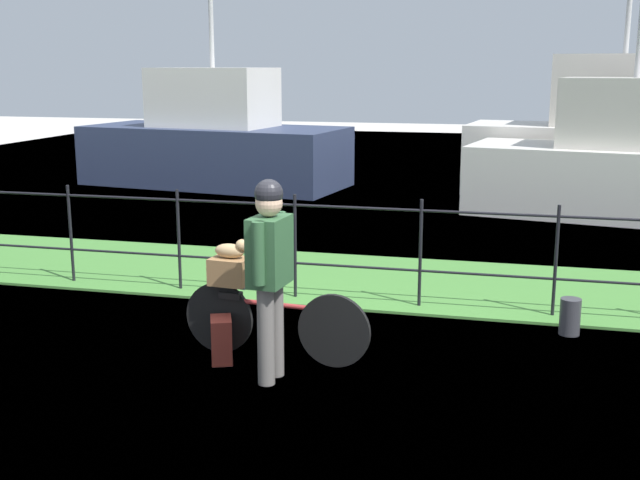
{
  "coord_description": "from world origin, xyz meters",
  "views": [
    {
      "loc": [
        1.64,
        -5.95,
        2.56
      ],
      "look_at": [
        -0.18,
        1.32,
        0.9
      ],
      "focal_mm": 44.4,
      "sensor_mm": 36.0,
      "label": 1
    }
  ],
  "objects": [
    {
      "name": "iron_fence",
      "position": [
        -0.0,
        2.23,
        0.68
      ],
      "size": [
        18.04,
        0.04,
        1.19
      ],
      "color": "black",
      "rests_on": "ground"
    },
    {
      "name": "moored_boat_near",
      "position": [
        -4.76,
        10.19,
        0.93
      ],
      "size": [
        5.91,
        3.11,
        4.12
      ],
      "color": "#2D3856",
      "rests_on": "ground"
    },
    {
      "name": "mooring_bollard",
      "position": [
        2.22,
        1.73,
        0.18
      ],
      "size": [
        0.2,
        0.2,
        0.36
      ],
      "primitive_type": "cylinder",
      "color": "#38383D",
      "rests_on": "ground"
    },
    {
      "name": "wooden_crate",
      "position": [
        -0.79,
        0.46,
        0.77
      ],
      "size": [
        0.36,
        0.29,
        0.24
      ],
      "primitive_type": "cube",
      "rotation": [
        0.0,
        0.0,
        -0.1
      ],
      "color": "olive",
      "rests_on": "bicycle_main"
    },
    {
      "name": "moored_boat_mid",
      "position": [
        3.5,
        8.34,
        0.87
      ],
      "size": [
        5.6,
        2.94,
        3.96
      ],
      "color": "silver",
      "rests_on": "ground"
    },
    {
      "name": "backpack_on_paving",
      "position": [
        -0.8,
        0.23,
        0.2
      ],
      "size": [
        0.27,
        0.33,
        0.4
      ],
      "primitive_type": "cube",
      "rotation": [
        0.0,
        0.0,
        1.96
      ],
      "color": "maroon",
      "rests_on": "ground"
    },
    {
      "name": "harbor_water",
      "position": [
        0.0,
        10.27,
        0.0
      ],
      "size": [
        30.0,
        30.0,
        0.0
      ],
      "primitive_type": "plane",
      "color": "#426684",
      "rests_on": "ground"
    },
    {
      "name": "terrier_dog",
      "position": [
        -0.76,
        0.45,
        0.97
      ],
      "size": [
        0.32,
        0.17,
        0.18
      ],
      "color": "tan",
      "rests_on": "wooden_crate"
    },
    {
      "name": "ground_plane",
      "position": [
        0.0,
        0.0,
        0.0
      ],
      "size": [
        60.0,
        60.0,
        0.0
      ],
      "primitive_type": "plane",
      "color": "beige"
    },
    {
      "name": "bicycle_main",
      "position": [
        -0.38,
        0.42,
        0.34
      ],
      "size": [
        1.74,
        0.25,
        0.65
      ],
      "color": "black",
      "rests_on": "ground"
    },
    {
      "name": "moored_boat_far",
      "position": [
        3.56,
        10.6,
        1.02
      ],
      "size": [
        6.02,
        2.71,
        4.38
      ],
      "color": "silver",
      "rests_on": "ground"
    },
    {
      "name": "grass_strip",
      "position": [
        0.0,
        3.15,
        0.01
      ],
      "size": [
        27.0,
        2.4,
        0.03
      ],
      "primitive_type": "cube",
      "color": "#478438",
      "rests_on": "ground"
    },
    {
      "name": "cyclist_person",
      "position": [
        -0.26,
        -0.05,
        1.0
      ],
      "size": [
        0.3,
        0.54,
        1.68
      ],
      "color": "slate",
      "rests_on": "ground"
    }
  ]
}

